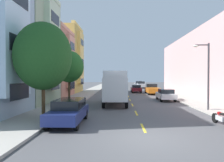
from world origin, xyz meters
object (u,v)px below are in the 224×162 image
at_px(street_tree_second, 69,67).
at_px(street_lamp, 206,70).
at_px(parked_pickup_silver, 141,85).
at_px(parked_motorcycle, 221,118).
at_px(delivery_box_truck, 115,86).
at_px(parked_sedan_white, 166,95).
at_px(parked_pickup_charcoal, 139,84).
at_px(parked_pickup_black, 107,86).
at_px(street_tree_nearest, 43,56).
at_px(parked_hatchback_red, 109,84).
at_px(parked_wagon_navy, 69,111).
at_px(parked_pickup_orange, 152,89).
at_px(parked_sedan_teal, 108,85).
at_px(moving_burgundy_sedan, 136,88).

relative_size(street_tree_second, street_lamp, 0.96).
xyz_separation_m(parked_pickup_silver, parked_motorcycle, (0.29, -43.34, -0.42)).
height_order(delivery_box_truck, parked_motorcycle, delivery_box_truck).
height_order(parked_pickup_silver, parked_sedan_white, parked_pickup_silver).
relative_size(street_lamp, parked_pickup_charcoal, 1.05).
bearing_deg(parked_pickup_black, street_tree_second, -94.18).
xyz_separation_m(street_tree_nearest, parked_hatchback_red, (2.13, 48.96, -3.52)).
xyz_separation_m(street_lamp, parked_wagon_navy, (-10.42, -4.99, -2.65)).
xyz_separation_m(parked_pickup_orange, parked_pickup_charcoal, (0.19, 25.48, 0.00)).
distance_m(parked_pickup_charcoal, parked_hatchback_red, 8.78).
distance_m(parked_pickup_orange, parked_pickup_black, 16.78).
bearing_deg(parked_sedan_teal, parked_pickup_charcoal, 30.49).
distance_m(delivery_box_truck, moving_burgundy_sedan, 18.13).
distance_m(delivery_box_truck, parked_pickup_charcoal, 39.79).
relative_size(street_tree_nearest, delivery_box_truck, 0.89).
height_order(delivery_box_truck, parked_pickup_silver, delivery_box_truck).
relative_size(street_tree_second, moving_burgundy_sedan, 1.20).
xyz_separation_m(street_lamp, parked_sedan_white, (-1.58, 8.25, -2.70)).
distance_m(parked_sedan_teal, parked_pickup_silver, 8.90).
bearing_deg(moving_burgundy_sedan, parked_motorcycle, -83.85).
height_order(parked_sedan_teal, parked_sedan_white, same).
bearing_deg(parked_pickup_black, parked_pickup_silver, 32.00).
relative_size(street_tree_second, parked_pickup_black, 1.02).
xyz_separation_m(parked_pickup_orange, moving_burgundy_sedan, (-2.45, 3.93, -0.08)).
bearing_deg(street_lamp, parked_sedan_teal, 105.02).
height_order(street_tree_nearest, parked_motorcycle, street_tree_nearest).
bearing_deg(street_tree_nearest, parked_pickup_silver, 75.61).
xyz_separation_m(street_tree_second, street_lamp, (12.32, -3.15, -0.48)).
distance_m(street_tree_second, parked_pickup_silver, 36.82).
bearing_deg(moving_burgundy_sedan, parked_pickup_black, 119.76).
xyz_separation_m(delivery_box_truck, parked_pickup_silver, (6.27, 33.72, -1.14)).
bearing_deg(parked_wagon_navy, street_lamp, 25.61).
bearing_deg(parked_hatchback_red, delivery_box_truck, -86.50).
xyz_separation_m(parked_pickup_black, parked_motorcycle, (8.98, -37.90, -0.42)).
bearing_deg(parked_sedan_teal, parked_sedan_white, -73.86).
bearing_deg(street_tree_second, parked_motorcycle, -36.64).
distance_m(parked_sedan_teal, moving_burgundy_sedan, 17.48).
bearing_deg(parked_pickup_black, parked_hatchback_red, 90.18).
relative_size(parked_pickup_black, parked_motorcycle, 2.58).
bearing_deg(street_tree_second, street_tree_nearest, -90.00).
height_order(parked_pickup_charcoal, parked_wagon_navy, parked_pickup_charcoal).
height_order(delivery_box_truck, parked_sedan_teal, delivery_box_truck).
bearing_deg(delivery_box_truck, parked_pickup_charcoal, 80.97).
bearing_deg(street_tree_second, parked_pickup_charcoal, 75.05).
relative_size(street_lamp, delivery_box_truck, 0.78).
bearing_deg(parked_sedan_teal, moving_burgundy_sedan, -69.14).
xyz_separation_m(street_tree_nearest, parked_motorcycle, (11.15, -0.99, -3.86)).
height_order(street_lamp, parked_pickup_black, street_lamp).
bearing_deg(delivery_box_truck, parked_pickup_silver, 79.47).
bearing_deg(parked_pickup_black, parked_pickup_charcoal, 51.74).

